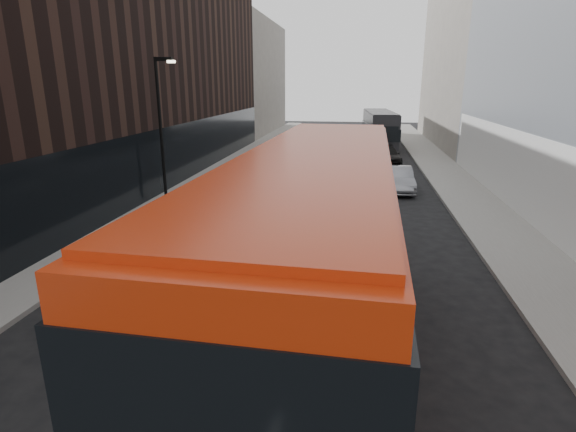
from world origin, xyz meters
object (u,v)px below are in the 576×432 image
at_px(red_bus, 317,255).
at_px(grey_bus, 379,128).
at_px(street_lamp, 162,120).
at_px(car_a, 364,212).
at_px(car_c, 387,155).
at_px(car_b, 399,179).

xyz_separation_m(red_bus, grey_bus, (2.73, 35.83, -0.82)).
xyz_separation_m(street_lamp, red_bus, (9.02, -13.21, -1.55)).
height_order(car_a, car_c, car_a).
distance_m(red_bus, grey_bus, 35.94).
relative_size(street_lamp, car_c, 1.64).
height_order(red_bus, car_b, red_bus).
xyz_separation_m(street_lamp, car_b, (12.15, 4.16, -3.50)).
xyz_separation_m(street_lamp, grey_bus, (11.75, 22.62, -2.37)).
bearing_deg(car_c, car_a, -102.78).
relative_size(red_bus, car_b, 2.85).
xyz_separation_m(red_bus, car_b, (3.13, 17.37, -1.95)).
height_order(car_a, car_b, car_b).
relative_size(car_a, car_c, 0.90).
relative_size(car_a, car_b, 0.92).
relative_size(street_lamp, car_a, 1.83).
bearing_deg(street_lamp, car_c, 48.32).
distance_m(grey_bus, car_c, 9.18).
xyz_separation_m(car_a, car_c, (1.88, 16.48, -0.03)).
bearing_deg(grey_bus, car_a, -97.48).
distance_m(street_lamp, car_b, 13.31).
relative_size(red_bus, car_a, 3.10).
bearing_deg(car_b, car_a, -107.79).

